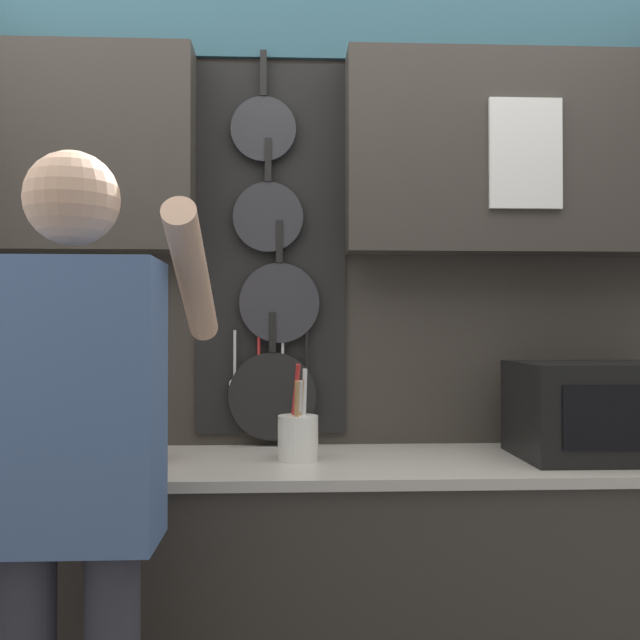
% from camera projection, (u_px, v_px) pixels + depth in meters
% --- Properties ---
extents(base_cabinet_counter, '(2.48, 0.60, 0.90)m').
position_uv_depth(base_cabinet_counter, '(346.00, 610.00, 2.14)').
color(base_cabinet_counter, '#38332D').
rests_on(base_cabinet_counter, ground_plane).
extents(back_wall_unit, '(3.05, 0.22, 2.52)m').
position_uv_depth(back_wall_unit, '(345.00, 256.00, 2.42)').
color(back_wall_unit, '#38332D').
rests_on(back_wall_unit, ground_plane).
extents(microwave, '(0.53, 0.38, 0.29)m').
position_uv_depth(microwave, '(604.00, 410.00, 2.17)').
color(microwave, black).
rests_on(microwave, base_cabinet_counter).
extents(knife_block, '(0.11, 0.15, 0.26)m').
position_uv_depth(knife_block, '(138.00, 430.00, 2.11)').
color(knife_block, brown).
rests_on(knife_block, base_cabinet_counter).
extents(utensil_crock, '(0.12, 0.12, 0.29)m').
position_uv_depth(utensil_crock, '(298.00, 435.00, 2.13)').
color(utensil_crock, white).
rests_on(utensil_crock, base_cabinet_counter).
extents(person, '(0.54, 0.61, 1.68)m').
position_uv_depth(person, '(72.00, 462.00, 1.55)').
color(person, '#383842').
rests_on(person, ground_plane).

